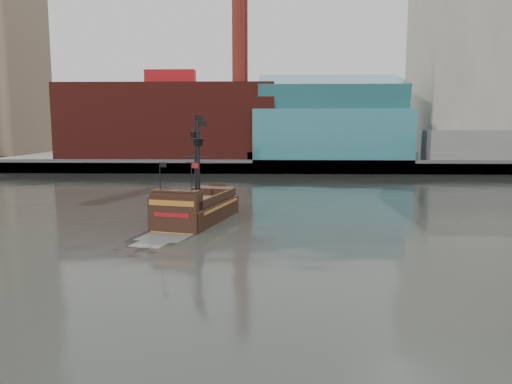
{
  "coord_description": "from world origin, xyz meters",
  "views": [
    {
      "loc": [
        -1.39,
        -30.34,
        9.5
      ],
      "look_at": [
        -2.64,
        8.99,
        4.0
      ],
      "focal_mm": 35.0,
      "sensor_mm": 36.0,
      "label": 1
    }
  ],
  "objects": [
    {
      "name": "skyline",
      "position": [
        5.21,
        84.56,
        24.55
      ],
      "size": [
        149.0,
        45.0,
        62.0
      ],
      "color": "brown",
      "rests_on": "promenade_far"
    },
    {
      "name": "seawall",
      "position": [
        0.0,
        62.5,
        1.3
      ],
      "size": [
        220.0,
        1.0,
        2.6
      ],
      "primitive_type": "cube",
      "color": "#4C4C49",
      "rests_on": "ground"
    },
    {
      "name": "pirate_ship",
      "position": [
        -8.65,
        17.06,
        0.99
      ],
      "size": [
        7.76,
        15.26,
        10.96
      ],
      "rotation": [
        0.0,
        0.0,
        -0.24
      ],
      "color": "black",
      "rests_on": "ground"
    },
    {
      "name": "promenade_far",
      "position": [
        0.0,
        92.0,
        1.0
      ],
      "size": [
        220.0,
        60.0,
        2.0
      ],
      "primitive_type": "cube",
      "color": "slate",
      "rests_on": "ground"
    },
    {
      "name": "ground",
      "position": [
        0.0,
        0.0,
        0.0
      ],
      "size": [
        400.0,
        400.0,
        0.0
      ],
      "primitive_type": "plane",
      "color": "#262824",
      "rests_on": "ground"
    }
  ]
}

